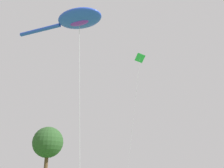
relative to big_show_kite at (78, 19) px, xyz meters
The scene contains 3 objects.
big_show_kite is the anchor object (origin of this frame).
small_kite_box_yellow 12.76m from the big_show_kite, 15.33° to the left, with size 4.04×1.21×16.54m.
tree_pine_center 43.67m from the big_show_kite, 63.65° to the left, with size 7.28×7.28×12.05m.
Camera 1 is at (-7.85, -2.12, 1.69)m, focal length 39.82 mm.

